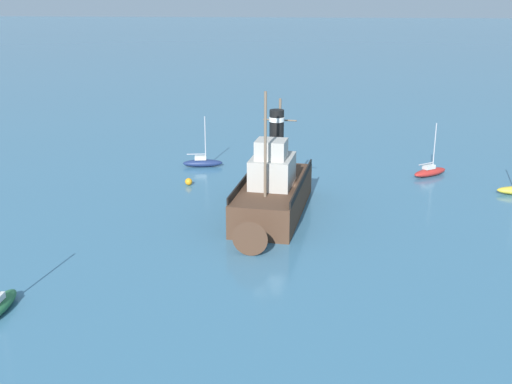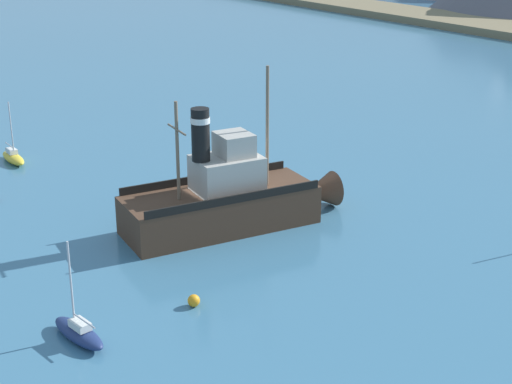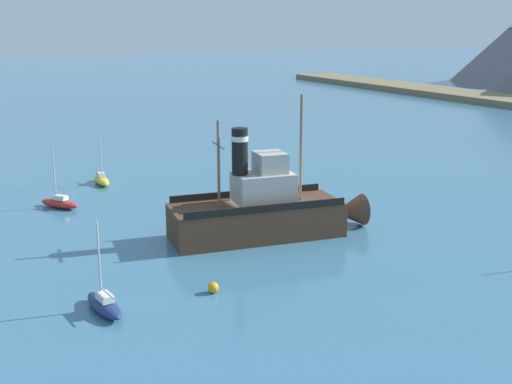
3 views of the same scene
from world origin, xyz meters
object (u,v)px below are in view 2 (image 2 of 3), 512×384
at_px(old_tugboat, 229,199).
at_px(sailboat_navy, 79,332).
at_px(mooring_buoy, 194,301).
at_px(sailboat_yellow, 13,157).

height_order(old_tugboat, sailboat_navy, old_tugboat).
bearing_deg(mooring_buoy, sailboat_yellow, 179.06).
relative_size(old_tugboat, mooring_buoy, 23.20).
height_order(old_tugboat, mooring_buoy, old_tugboat).
xyz_separation_m(old_tugboat, sailboat_yellow, (-20.47, -6.73, -1.40)).
distance_m(old_tugboat, mooring_buoy, 10.63).
bearing_deg(sailboat_navy, old_tugboat, 119.22).
xyz_separation_m(old_tugboat, mooring_buoy, (7.68, -7.19, -1.51)).
distance_m(sailboat_navy, mooring_buoy, 6.03).
xyz_separation_m(sailboat_navy, sailboat_yellow, (-27.86, 6.49, 0.00)).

